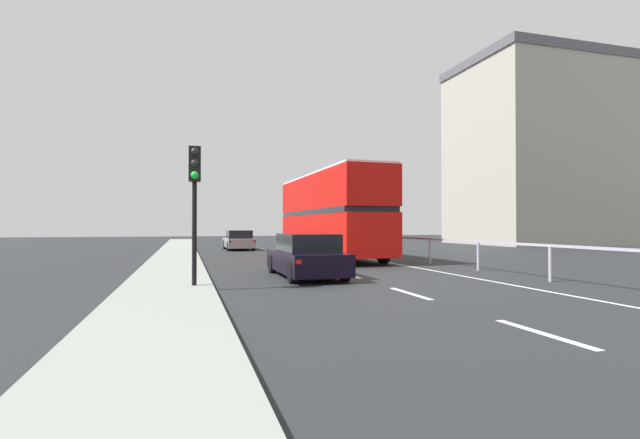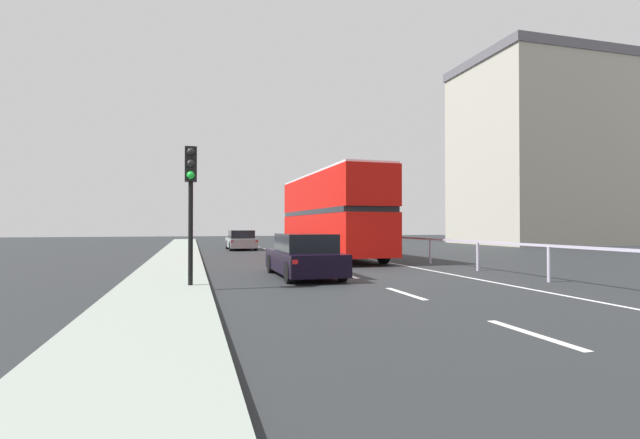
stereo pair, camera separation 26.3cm
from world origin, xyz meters
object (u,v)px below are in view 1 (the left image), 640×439
Objects in this scene: hatchback_car_near at (306,256)px; sedan_car_ahead at (239,240)px; double_decker_bus_red at (330,213)px; traffic_signal_pole at (195,181)px.

hatchback_car_near is 17.53m from sedan_car_ahead.
double_decker_bus_red is at bearing -69.25° from sedan_car_ahead.
hatchback_car_near is at bearing -113.68° from double_decker_bus_red.
double_decker_bus_red reaches higher than hatchback_car_near.
double_decker_bus_red is at bearing 67.28° from hatchback_car_near.
traffic_signal_pole is (-3.54, -2.24, 2.14)m from hatchback_car_near.
hatchback_car_near reaches higher than sedan_car_ahead.
hatchback_car_near is 1.26× the size of traffic_signal_pole.
traffic_signal_pole is 20.17m from sedan_car_ahead.
double_decker_bus_red is 2.79× the size of sedan_car_ahead.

